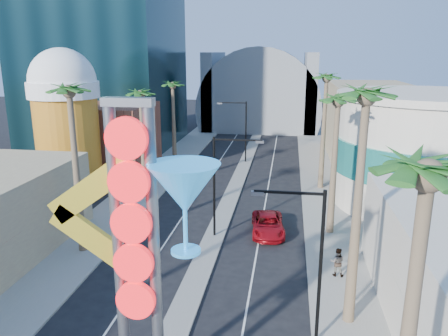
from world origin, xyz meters
TOP-DOWN VIEW (x-y plane):
  - sidewalk_west at (-9.50, 35.00)m, footprint 5.00×100.00m
  - sidewalk_east at (9.50, 35.00)m, footprint 5.00×100.00m
  - median at (0.00, 38.00)m, footprint 1.60×84.00m
  - brick_filler_west at (-16.00, 38.00)m, footprint 10.00×10.00m
  - filler_east at (16.00, 48.00)m, footprint 10.00×20.00m
  - beer_mug at (-17.00, 30.00)m, footprint 7.00×7.00m
  - turquoise_building at (18.00, 30.00)m, footprint 16.60×16.60m
  - canopy at (0.00, 72.00)m, footprint 22.00×16.00m
  - neon_sign at (0.82, 2.96)m, footprint 6.53×2.60m
  - streetlight_0 at (0.55, 20.00)m, footprint 3.79×0.25m
  - streetlight_1 at (-0.55, 44.00)m, footprint 3.79×0.25m
  - streetlight_2 at (6.72, 8.00)m, footprint 3.45×0.25m
  - palm_1 at (-9.00, 16.00)m, footprint 2.40×2.40m
  - palm_2 at (-9.00, 30.00)m, footprint 2.40×2.40m
  - palm_3 at (-9.00, 42.00)m, footprint 2.40×2.40m
  - palm_4 at (9.00, 0.00)m, footprint 2.40×2.40m
  - palm_5 at (9.00, 10.00)m, footprint 2.40×2.40m
  - palm_6 at (9.00, 22.00)m, footprint 2.40×2.40m
  - palm_7 at (9.00, 34.00)m, footprint 2.40×2.40m
  - red_pickup at (4.10, 21.29)m, footprint 3.00×5.59m
  - pedestrian_b at (8.84, 14.84)m, footprint 1.00×0.82m

SIDE VIEW (x-z plane):
  - sidewalk_west at x=-9.50m, z-range 0.00..0.15m
  - sidewalk_east at x=9.50m, z-range 0.00..0.15m
  - median at x=0.00m, z-range 0.00..0.15m
  - red_pickup at x=4.10m, z-range 0.00..1.49m
  - pedestrian_b at x=8.84m, z-range 0.15..2.03m
  - brick_filler_west at x=-16.00m, z-range 0.00..8.00m
  - canopy at x=0.00m, z-range -6.69..15.31m
  - streetlight_2 at x=6.72m, z-range 0.83..8.83m
  - streetlight_0 at x=0.55m, z-range 0.88..8.88m
  - streetlight_1 at x=-0.55m, z-range 0.88..8.88m
  - filler_east at x=16.00m, z-range 0.00..10.00m
  - turquoise_building at x=18.00m, z-range -0.05..10.55m
  - neon_sign at x=0.82m, z-range 1.03..13.58m
  - beer_mug at x=-17.00m, z-range 0.59..15.09m
  - palm_2 at x=-9.00m, z-range 3.88..15.08m
  - palm_3 at x=-9.00m, z-range 3.88..15.08m
  - palm_6 at x=9.00m, z-range 4.08..15.78m
  - palm_4 at x=9.00m, z-range 4.28..16.48m
  - palm_1 at x=-9.00m, z-range 4.47..17.17m
  - palm_7 at x=9.00m, z-range 4.47..17.17m
  - palm_5 at x=9.00m, z-range 4.67..17.87m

